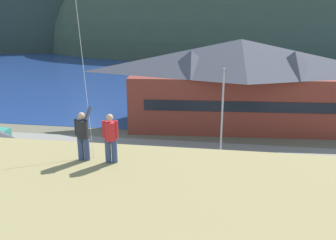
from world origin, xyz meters
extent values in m
plane|color=#66604C|center=(0.00, 0.00, 0.00)|extent=(600.00, 600.00, 0.00)
cube|color=gray|center=(0.00, 5.00, 0.05)|extent=(40.00, 20.00, 0.10)
cube|color=navy|center=(0.00, 60.00, 0.01)|extent=(360.00, 84.00, 0.03)
ellipsoid|color=#2D3D33|center=(-76.53, 110.84, 0.00)|extent=(82.30, 46.93, 85.74)
ellipsoid|color=#3D4C38|center=(2.42, 109.25, 0.00)|extent=(120.92, 69.54, 75.92)
cube|color=brown|center=(6.71, 21.41, 3.01)|extent=(24.39, 10.05, 6.02)
cube|color=black|center=(7.01, 17.21, 3.31)|extent=(20.22, 1.56, 1.10)
pyramid|color=#4C4C56|center=(6.71, 21.41, 7.90)|extent=(25.88, 10.98, 3.75)
pyramid|color=#4C4C56|center=(1.46, 19.56, 7.35)|extent=(4.90, 4.90, 2.62)
pyramid|color=#4C4C56|center=(12.16, 20.34, 7.35)|extent=(4.90, 4.90, 2.62)
cube|color=#70604C|center=(-2.98, 34.27, 0.35)|extent=(3.20, 15.41, 0.70)
cube|color=silver|center=(-6.31, 31.34, 0.45)|extent=(2.18, 6.36, 0.90)
cube|color=white|center=(-6.31, 31.34, 0.98)|extent=(2.11, 6.17, 0.16)
cube|color=silver|center=(-6.30, 30.87, 1.61)|extent=(1.46, 1.93, 1.10)
cube|color=#9EA3A8|center=(1.61, 1.64, 0.82)|extent=(4.34, 2.17, 0.80)
cube|color=gray|center=(1.76, 1.65, 1.57)|extent=(2.23, 1.78, 0.70)
cube|color=black|center=(1.76, 1.65, 1.54)|extent=(2.28, 1.82, 0.32)
cylinder|color=black|center=(0.17, 2.43, 0.42)|extent=(0.66, 0.28, 0.64)
cylinder|color=black|center=(0.33, 0.60, 0.42)|extent=(0.66, 0.28, 0.64)
cylinder|color=black|center=(2.89, 2.67, 0.42)|extent=(0.66, 0.28, 0.64)
cylinder|color=black|center=(3.05, 0.84, 0.42)|extent=(0.66, 0.28, 0.64)
cube|color=slate|center=(-0.38, 7.37, 0.82)|extent=(4.27, 1.97, 0.80)
cube|color=#5B5B5F|center=(-0.23, 7.37, 1.57)|extent=(2.16, 1.68, 0.70)
cube|color=black|center=(-0.23, 7.37, 1.54)|extent=(2.21, 1.72, 0.32)
cylinder|color=black|center=(-1.78, 8.23, 0.42)|extent=(0.65, 0.25, 0.64)
cylinder|color=black|center=(-1.70, 6.39, 0.42)|extent=(0.65, 0.25, 0.64)
cylinder|color=black|center=(0.95, 8.34, 0.42)|extent=(0.65, 0.25, 0.64)
cylinder|color=black|center=(1.03, 6.51, 0.42)|extent=(0.65, 0.25, 0.64)
cube|color=#236633|center=(9.61, 5.64, 0.82)|extent=(4.21, 1.83, 0.80)
cube|color=#1E562B|center=(9.76, 5.64, 1.57)|extent=(2.11, 1.61, 0.70)
cube|color=black|center=(9.76, 5.64, 1.54)|extent=(2.15, 1.65, 0.32)
cylinder|color=black|center=(8.25, 6.57, 0.42)|extent=(0.64, 0.22, 0.64)
cylinder|color=black|center=(8.23, 4.73, 0.42)|extent=(0.64, 0.22, 0.64)
cylinder|color=black|center=(10.98, 6.55, 0.42)|extent=(0.64, 0.22, 0.64)
cylinder|color=black|center=(10.96, 4.72, 0.42)|extent=(0.64, 0.22, 0.64)
cube|color=slate|center=(-5.55, 0.68, 0.82)|extent=(4.25, 1.92, 0.80)
cube|color=#5B5B5F|center=(-5.70, 0.68, 1.57)|extent=(2.14, 1.66, 0.70)
cube|color=black|center=(-5.70, 0.68, 1.54)|extent=(2.19, 1.69, 0.32)
cylinder|color=black|center=(-4.15, -0.19, 0.42)|extent=(0.65, 0.24, 0.64)
cylinder|color=black|center=(-4.21, 1.64, 0.42)|extent=(0.65, 0.24, 0.64)
cylinder|color=black|center=(-6.88, -0.27, 0.42)|extent=(0.65, 0.24, 0.64)
cylinder|color=black|center=(-6.94, 1.56, 0.42)|extent=(0.65, 0.24, 0.64)
cylinder|color=#ADADB2|center=(4.93, 10.50, 4.10)|extent=(0.16, 0.16, 7.99)
cube|color=#4C4C51|center=(4.93, 10.85, 7.99)|extent=(0.24, 0.70, 0.20)
cylinder|color=#384770|center=(-0.04, -7.22, 7.79)|extent=(0.20, 0.20, 0.82)
cylinder|color=#384770|center=(0.18, -7.22, 7.79)|extent=(0.20, 0.20, 0.82)
cylinder|color=#232328|center=(0.07, -7.22, 8.52)|extent=(0.40, 0.40, 0.64)
sphere|color=tan|center=(0.07, -7.22, 9.00)|extent=(0.24, 0.24, 0.24)
cylinder|color=#232328|center=(0.24, -7.03, 9.02)|extent=(0.12, 0.56, 0.43)
cylinder|color=#232328|center=(-0.15, -7.22, 8.59)|extent=(0.11, 0.11, 0.60)
cylinder|color=#384770|center=(0.98, -7.29, 7.79)|extent=(0.20, 0.20, 0.82)
cylinder|color=#384770|center=(1.20, -7.26, 7.79)|extent=(0.20, 0.20, 0.82)
cylinder|color=red|center=(1.09, -7.28, 8.52)|extent=(0.40, 0.40, 0.64)
sphere|color=tan|center=(1.09, -7.28, 9.00)|extent=(0.24, 0.24, 0.24)
cylinder|color=red|center=(0.87, -7.31, 8.59)|extent=(0.11, 0.11, 0.60)
cylinder|color=red|center=(1.31, -7.25, 8.59)|extent=(0.11, 0.11, 0.60)
cylinder|color=silver|center=(-0.49, -5.52, 11.54)|extent=(1.63, 2.92, 8.34)
camera|label=1|loc=(4.74, -18.19, 12.31)|focal=37.71mm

